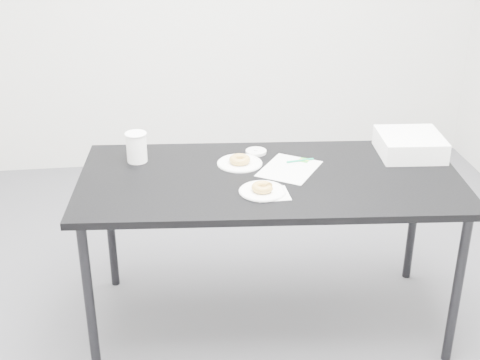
{
  "coord_description": "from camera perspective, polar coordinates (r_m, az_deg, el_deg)",
  "views": [
    {
      "loc": [
        -0.32,
        -2.69,
        2.06
      ],
      "look_at": [
        0.03,
        0.02,
        0.77
      ],
      "focal_mm": 50.0,
      "sensor_mm": 36.0,
      "label": 1
    }
  ],
  "objects": [
    {
      "name": "floor",
      "position": [
        3.41,
        -0.39,
        -11.89
      ],
      "size": [
        4.0,
        4.0,
        0.0
      ],
      "primitive_type": "plane",
      "color": "#505055",
      "rests_on": "ground"
    },
    {
      "name": "table",
      "position": [
        3.04,
        2.58,
        -0.68
      ],
      "size": [
        1.78,
        0.95,
        0.79
      ],
      "rotation": [
        0.0,
        0.0,
        -0.08
      ],
      "color": "black",
      "rests_on": "floor"
    },
    {
      "name": "scorecard",
      "position": [
        3.09,
        4.23,
        0.97
      ],
      "size": [
        0.35,
        0.37,
        0.0
      ],
      "primitive_type": "cube",
      "rotation": [
        0.0,
        0.0,
        -0.58
      ],
      "color": "white",
      "rests_on": "table"
    },
    {
      "name": "logo_patch",
      "position": [
        3.18,
        5.48,
        1.7
      ],
      "size": [
        0.06,
        0.06,
        0.0
      ],
      "primitive_type": "cube",
      "rotation": [
        0.0,
        0.0,
        -0.58
      ],
      "color": "green",
      "rests_on": "scorecard"
    },
    {
      "name": "pen",
      "position": [
        3.17,
        5.15,
        1.68
      ],
      "size": [
        0.13,
        0.03,
        0.01
      ],
      "primitive_type": "cylinder",
      "rotation": [
        0.0,
        1.57,
        0.17
      ],
      "color": "#0D9262",
      "rests_on": "scorecard"
    },
    {
      "name": "napkin",
      "position": [
        2.85,
        2.76,
        -1.19
      ],
      "size": [
        0.15,
        0.15,
        0.0
      ],
      "primitive_type": "cube",
      "rotation": [
        0.0,
        0.0,
        0.04
      ],
      "color": "white",
      "rests_on": "table"
    },
    {
      "name": "plate_near",
      "position": [
        2.87,
        1.93,
        -0.96
      ],
      "size": [
        0.2,
        0.2,
        0.01
      ],
      "primitive_type": "cylinder",
      "color": "white",
      "rests_on": "napkin"
    },
    {
      "name": "donut_near",
      "position": [
        2.86,
        1.93,
        -0.63
      ],
      "size": [
        0.1,
        0.1,
        0.03
      ],
      "primitive_type": "torus",
      "rotation": [
        0.0,
        0.0,
        -0.1
      ],
      "color": "gold",
      "rests_on": "plate_near"
    },
    {
      "name": "plate_far",
      "position": [
        3.14,
        -0.02,
        1.43
      ],
      "size": [
        0.21,
        0.21,
        0.01
      ],
      "primitive_type": "cylinder",
      "color": "white",
      "rests_on": "table"
    },
    {
      "name": "donut_far",
      "position": [
        3.13,
        -0.02,
        1.76
      ],
      "size": [
        0.13,
        0.13,
        0.03
      ],
      "primitive_type": "torus",
      "rotation": [
        0.0,
        0.0,
        -0.43
      ],
      "color": "gold",
      "rests_on": "plate_far"
    },
    {
      "name": "coffee_cup",
      "position": [
        3.18,
        -8.82,
        2.79
      ],
      "size": [
        0.09,
        0.09,
        0.14
      ],
      "primitive_type": "cylinder",
      "color": "white",
      "rests_on": "table"
    },
    {
      "name": "cup_lid",
      "position": [
        3.26,
        1.38,
        2.43
      ],
      "size": [
        0.1,
        0.1,
        0.01
      ],
      "primitive_type": "cylinder",
      "color": "white",
      "rests_on": "table"
    },
    {
      "name": "bakery_box",
      "position": [
        3.33,
        14.3,
        2.95
      ],
      "size": [
        0.32,
        0.32,
        0.1
      ],
      "primitive_type": "cube",
      "rotation": [
        0.0,
        0.0,
        -0.08
      ],
      "color": "white",
      "rests_on": "table"
    }
  ]
}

